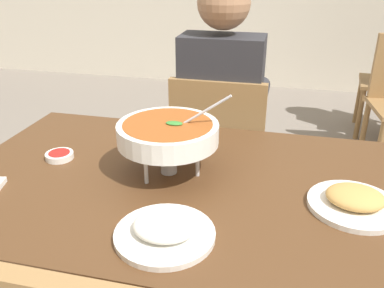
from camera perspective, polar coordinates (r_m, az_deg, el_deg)
dining_table_main at (r=1.26m, az=-1.61°, el=-9.42°), size 1.36×0.86×0.77m
chair_diner_main at (r=1.94m, az=3.88°, el=-1.42°), size 0.44×0.44×0.90m
diner_main at (r=1.88m, az=4.26°, el=5.48°), size 0.40×0.45×1.31m
curry_bowl at (r=1.19m, az=-3.41°, el=1.47°), size 0.33×0.30×0.26m
rice_plate at (r=0.97m, az=-3.88°, el=-12.00°), size 0.24×0.24×0.06m
appetizer_plate at (r=1.15m, az=21.94°, el=-7.47°), size 0.24×0.24×0.06m
sauce_dish at (r=1.39m, az=-18.18°, el=-1.53°), size 0.09×0.09×0.02m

